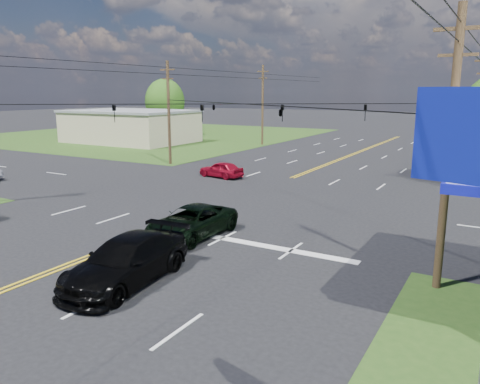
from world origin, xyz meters
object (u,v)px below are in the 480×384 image
Objects in this scene: pole_left_far at (263,104)px; suv_black at (126,261)px; retail_nw at (130,127)px; pole_se at (449,149)px; tree_far_l at (165,102)px; pickup_dkgreen at (191,222)px; pole_nw at (169,112)px.

suv_black is (16.24, -42.08, -4.35)m from pole_left_far.
retail_nw is 1.68× the size of pole_se.
retail_nw is 53.09m from pole_se.
pole_se is at bearing -35.79° from retail_nw.
pole_se is 0.95× the size of pole_left_far.
suv_black is at bearing -52.59° from tree_far_l.
pole_se reaches higher than tree_far_l.
pole_se reaches higher than pickup_dkgreen.
suv_black is at bearing -77.50° from pickup_dkgreen.
suv_black is at bearing -54.86° from pole_nw.
pole_nw is 19.00m from pole_left_far.
retail_nw is 1.68× the size of pole_nw.
pole_se is 1.09× the size of tree_far_l.
pole_se is 31.62m from pole_nw.
pole_nw is 1.09× the size of tree_far_l.
pole_left_far reaches higher than pickup_dkgreen.
suv_black is at bearing -68.89° from pole_left_far.
pickup_dkgreen is at bearing -67.56° from pole_left_far.
retail_nw is at bearing -78.69° from tree_far_l.
pickup_dkgreen is (32.07, -30.50, -1.28)m from retail_nw.
pole_left_far reaches higher than suv_black.
pickup_dkgreen is 5.70m from suv_black.
pole_nw is at bearing -37.41° from retail_nw.
pole_left_far is at bearing 90.00° from pole_nw.
pole_left_far is 19.42m from tree_far_l.
pole_se is 11.71m from pickup_dkgreen.
pole_left_far reaches higher than pole_se.
pole_left_far is at bearing 125.10° from pole_se.
pole_left_far is at bearing -11.89° from tree_far_l.
tree_far_l is (-19.00, 4.00, 0.03)m from pole_left_far.
pole_nw reaches higher than tree_far_l.
pole_left_far is 1.15× the size of tree_far_l.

